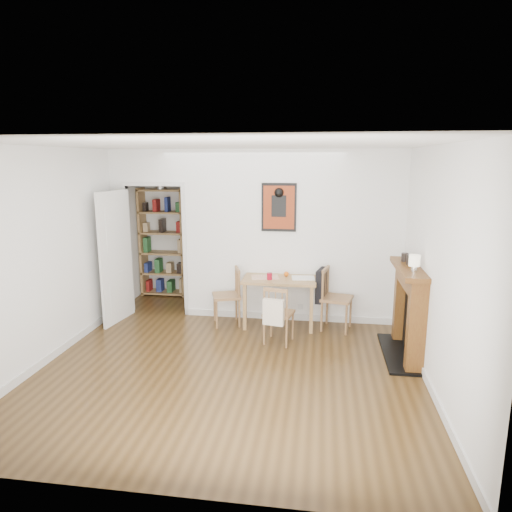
% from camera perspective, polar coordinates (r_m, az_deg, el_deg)
% --- Properties ---
extents(ground, '(5.20, 5.20, 0.00)m').
position_cam_1_polar(ground, '(6.03, -2.41, -11.98)').
color(ground, '#4D3519').
rests_on(ground, ground).
extents(room_shell, '(5.20, 5.20, 5.20)m').
position_cam_1_polar(room_shell, '(6.92, 0.36, 2.41)').
color(room_shell, silver).
rests_on(room_shell, ground).
extents(dining_table, '(1.08, 0.69, 0.73)m').
position_cam_1_polar(dining_table, '(6.78, 2.99, -3.44)').
color(dining_table, '#9D7E49').
rests_on(dining_table, ground).
extents(chair_left, '(0.55, 0.55, 0.87)m').
position_cam_1_polar(chair_left, '(6.87, -3.71, -5.07)').
color(chair_left, brown).
rests_on(chair_left, ground).
extents(chair_right, '(0.60, 0.55, 0.92)m').
position_cam_1_polar(chair_right, '(6.75, 9.90, -5.19)').
color(chair_right, brown).
rests_on(chair_right, ground).
extents(chair_front, '(0.48, 0.52, 0.81)m').
position_cam_1_polar(chair_front, '(6.20, 2.83, -7.22)').
color(chair_front, brown).
rests_on(chair_front, ground).
extents(bookshelf, '(0.82, 0.33, 1.96)m').
position_cam_1_polar(bookshelf, '(8.44, -11.49, 1.61)').
color(bookshelf, '#9D7E49').
rests_on(bookshelf, ground).
extents(fireplace, '(0.45, 1.25, 1.16)m').
position_cam_1_polar(fireplace, '(6.05, 18.65, -6.27)').
color(fireplace, brown).
rests_on(fireplace, ground).
extents(red_glass, '(0.08, 0.08, 0.10)m').
position_cam_1_polar(red_glass, '(6.63, 1.70, -2.55)').
color(red_glass, maroon).
rests_on(red_glass, dining_table).
extents(orange_fruit, '(0.07, 0.07, 0.07)m').
position_cam_1_polar(orange_fruit, '(6.83, 3.81, -2.26)').
color(orange_fruit, '#D95B0B').
rests_on(orange_fruit, dining_table).
extents(placemat, '(0.45, 0.38, 0.00)m').
position_cam_1_polar(placemat, '(6.77, 1.14, -2.65)').
color(placemat, beige).
rests_on(placemat, dining_table).
extents(notebook, '(0.35, 0.28, 0.02)m').
position_cam_1_polar(notebook, '(6.74, 5.92, -2.74)').
color(notebook, white).
rests_on(notebook, dining_table).
extents(mantel_lamp, '(0.13, 0.13, 0.20)m').
position_cam_1_polar(mantel_lamp, '(5.59, 19.19, -0.66)').
color(mantel_lamp, silver).
rests_on(mantel_lamp, fireplace).
extents(ceramic_jar_a, '(0.10, 0.10, 0.12)m').
position_cam_1_polar(ceramic_jar_a, '(6.01, 18.72, -0.44)').
color(ceramic_jar_a, black).
rests_on(ceramic_jar_a, fireplace).
extents(ceramic_jar_b, '(0.09, 0.09, 0.11)m').
position_cam_1_polar(ceramic_jar_b, '(6.17, 18.09, -0.14)').
color(ceramic_jar_b, black).
rests_on(ceramic_jar_b, fireplace).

